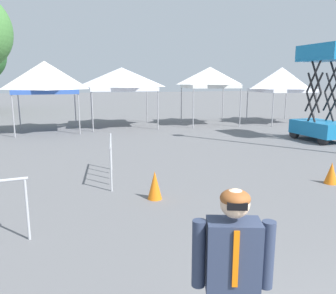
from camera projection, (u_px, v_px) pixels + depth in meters
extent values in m
cylinder|color=#9E9EA3|center=(13.00, 114.00, 15.16)|extent=(0.06, 0.06, 2.12)
cylinder|color=#9E9EA3|center=(79.00, 112.00, 16.06)|extent=(0.06, 0.06, 2.12)
cylinder|color=#9E9EA3|center=(19.00, 109.00, 17.85)|extent=(0.06, 0.06, 2.12)
cylinder|color=#9E9EA3|center=(75.00, 108.00, 18.75)|extent=(0.06, 0.06, 2.12)
pyramid|color=white|center=(45.00, 75.00, 16.61)|extent=(3.21, 3.21, 1.37)
cube|color=#3359B2|center=(46.00, 91.00, 16.76)|extent=(3.18, 3.18, 0.20)
cylinder|color=#9E9EA3|center=(92.00, 110.00, 16.82)|extent=(0.06, 0.06, 2.20)
cylinder|color=#9E9EA3|center=(158.00, 109.00, 17.59)|extent=(0.06, 0.06, 2.20)
cylinder|color=#9E9EA3|center=(91.00, 105.00, 20.03)|extent=(0.06, 0.06, 2.20)
cylinder|color=#9E9EA3|center=(147.00, 104.00, 20.79)|extent=(0.06, 0.06, 2.20)
pyramid|color=white|center=(122.00, 77.00, 18.49)|extent=(3.64, 3.64, 1.05)
cube|color=white|center=(122.00, 89.00, 18.61)|extent=(3.60, 3.60, 0.20)
cylinder|color=#9E9EA3|center=(193.00, 107.00, 18.08)|extent=(0.06, 0.06, 2.32)
cylinder|color=#9E9EA3|center=(240.00, 106.00, 18.61)|extent=(0.06, 0.06, 2.32)
cylinder|color=#9E9EA3|center=(181.00, 103.00, 20.68)|extent=(0.06, 0.06, 2.32)
cylinder|color=#9E9EA3|center=(223.00, 103.00, 21.21)|extent=(0.06, 0.06, 2.32)
pyramid|color=white|center=(210.00, 76.00, 19.32)|extent=(3.02, 3.02, 0.99)
cube|color=white|center=(210.00, 86.00, 19.44)|extent=(2.99, 2.99, 0.20)
cylinder|color=#9E9EA3|center=(273.00, 108.00, 18.70)|extent=(0.06, 0.06, 2.06)
cylinder|color=#9E9EA3|center=(316.00, 107.00, 19.48)|extent=(0.06, 0.06, 2.06)
cylinder|color=#9E9EA3|center=(247.00, 105.00, 21.38)|extent=(0.06, 0.06, 2.06)
cylinder|color=#9E9EA3|center=(286.00, 104.00, 22.16)|extent=(0.06, 0.06, 2.06)
pyramid|color=white|center=(282.00, 78.00, 20.10)|extent=(3.05, 3.05, 1.26)
cube|color=white|center=(281.00, 90.00, 20.25)|extent=(3.02, 3.02, 0.20)
cylinder|color=black|center=(323.00, 139.00, 13.53)|extent=(0.21, 0.49, 0.48)
cylinder|color=black|center=(294.00, 133.00, 15.12)|extent=(0.21, 0.49, 0.48)
cylinder|color=black|center=(316.00, 132.00, 15.51)|extent=(0.21, 0.49, 0.48)
cube|color=#1972AD|center=(320.00, 128.00, 14.46)|extent=(1.55, 2.39, 0.60)
cylinder|color=black|center=(312.00, 112.00, 14.16)|extent=(0.14, 0.89, 1.65)
cylinder|color=black|center=(312.00, 112.00, 14.16)|extent=(0.14, 0.89, 1.65)
cylinder|color=black|center=(330.00, 111.00, 14.47)|extent=(0.14, 0.89, 1.65)
cylinder|color=black|center=(330.00, 111.00, 14.47)|extent=(0.14, 0.89, 1.65)
cylinder|color=black|center=(314.00, 93.00, 14.00)|extent=(0.14, 0.89, 1.65)
cylinder|color=black|center=(314.00, 93.00, 14.00)|extent=(0.14, 0.89, 1.65)
cylinder|color=black|center=(332.00, 92.00, 14.31)|extent=(0.14, 0.89, 1.65)
cylinder|color=black|center=(332.00, 92.00, 14.31)|extent=(0.14, 0.89, 1.65)
cylinder|color=black|center=(315.00, 73.00, 13.84)|extent=(0.14, 0.89, 1.65)
cylinder|color=black|center=(315.00, 73.00, 13.84)|extent=(0.14, 0.89, 1.65)
cylinder|color=black|center=(334.00, 73.00, 14.15)|extent=(0.14, 0.89, 1.65)
cylinder|color=black|center=(334.00, 73.00, 14.15)|extent=(0.14, 0.89, 1.65)
cube|color=#1972AD|center=(326.00, 60.00, 13.89)|extent=(1.47, 2.27, 0.12)
cube|color=#1972AD|center=(308.00, 53.00, 14.80)|extent=(1.33, 0.15, 0.55)
cube|color=#1972AD|center=(314.00, 51.00, 13.62)|extent=(0.21, 2.18, 0.55)
cube|color=#2D3851|center=(233.00, 256.00, 2.66)|extent=(0.47, 0.35, 0.60)
cylinder|color=#2D3851|center=(199.00, 253.00, 2.67)|extent=(0.11, 0.11, 0.56)
cylinder|color=#2D3851|center=(267.00, 255.00, 2.65)|extent=(0.11, 0.11, 0.56)
sphere|color=beige|center=(235.00, 203.00, 2.57)|extent=(0.23, 0.23, 0.23)
ellipsoid|color=brown|center=(235.00, 198.00, 2.57)|extent=(0.23, 0.23, 0.14)
cube|color=black|center=(237.00, 207.00, 2.47)|extent=(0.15, 0.07, 0.06)
cube|color=orange|center=(236.00, 259.00, 2.52)|extent=(0.05, 0.02, 0.46)
cylinder|color=#B7BABF|center=(27.00, 209.00, 5.45)|extent=(0.04, 0.04, 1.05)
cylinder|color=#B7BABF|center=(110.00, 140.00, 8.72)|extent=(0.26, 2.09, 0.05)
cylinder|color=#B7BABF|center=(111.00, 152.00, 9.79)|extent=(0.04, 0.04, 1.05)
cylinder|color=#B7BABF|center=(111.00, 170.00, 7.86)|extent=(0.04, 0.04, 1.05)
cylinder|color=#B7BABF|center=(111.00, 154.00, 9.32)|extent=(0.04, 0.04, 0.92)
cylinder|color=#B7BABF|center=(111.00, 158.00, 8.81)|extent=(0.04, 0.04, 0.92)
cylinder|color=#B7BABF|center=(111.00, 163.00, 8.31)|extent=(0.04, 0.04, 0.92)
cone|color=orange|center=(155.00, 185.00, 7.38)|extent=(0.32, 0.32, 0.63)
cone|color=orange|center=(331.00, 173.00, 8.49)|extent=(0.32, 0.32, 0.55)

